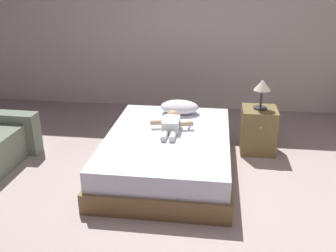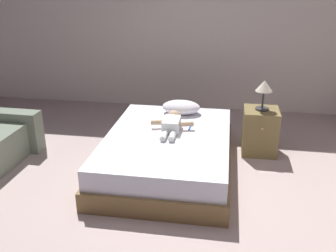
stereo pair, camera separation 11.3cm
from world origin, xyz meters
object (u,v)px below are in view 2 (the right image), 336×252
(pillow, at_px, (181,107))
(toothbrush, at_px, (190,127))
(bed, at_px, (168,152))
(nightstand, at_px, (260,131))
(lamp, at_px, (264,88))
(baby, at_px, (172,123))

(pillow, relative_size, toothbrush, 3.33)
(bed, bearing_deg, toothbrush, 47.22)
(nightstand, relative_size, lamp, 1.55)
(bed, relative_size, toothbrush, 13.78)
(toothbrush, distance_m, nightstand, 0.90)
(bed, height_order, lamp, lamp)
(toothbrush, bearing_deg, lamp, 24.82)
(toothbrush, xyz_separation_m, lamp, (0.81, 0.37, 0.38))
(pillow, bearing_deg, baby, -93.84)
(bed, relative_size, baby, 3.16)
(bed, relative_size, nightstand, 3.56)
(toothbrush, relative_size, nightstand, 0.26)
(toothbrush, bearing_deg, nightstand, 24.81)
(bed, relative_size, lamp, 5.52)
(nightstand, bearing_deg, baby, -156.24)
(baby, distance_m, nightstand, 1.11)
(pillow, relative_size, nightstand, 0.86)
(baby, bearing_deg, toothbrush, 19.24)
(baby, height_order, lamp, lamp)
(bed, height_order, baby, baby)
(lamp, bearing_deg, pillow, 174.95)
(pillow, distance_m, nightstand, 0.99)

